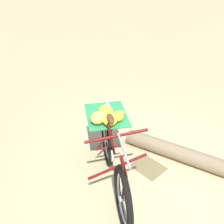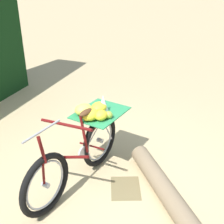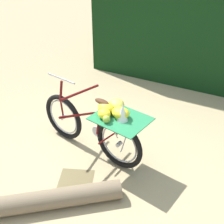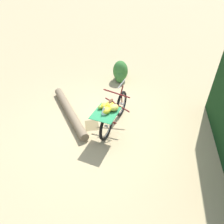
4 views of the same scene
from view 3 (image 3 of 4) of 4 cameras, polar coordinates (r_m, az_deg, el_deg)
ground_plane at (r=4.31m, az=-3.40°, el=-8.28°), size 60.00×60.00×0.00m
foliage_hedge at (r=6.16m, az=15.46°, el=17.91°), size 4.05×2.38×2.77m
bicycle at (r=4.02m, az=-3.07°, el=-2.41°), size 1.65×1.22×1.03m
fallen_log at (r=3.69m, az=-18.60°, el=-16.64°), size 2.47×0.93×0.23m
leaf_litter_patch at (r=3.98m, az=-6.92°, el=-12.69°), size 0.44×0.36×0.01m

